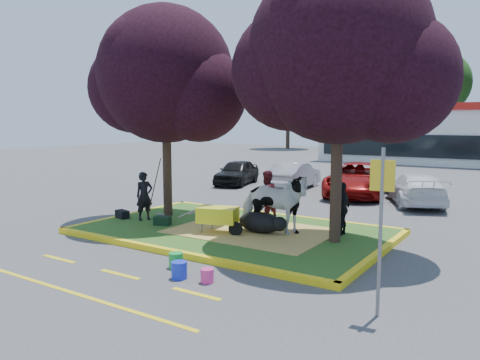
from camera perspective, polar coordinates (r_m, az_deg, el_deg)
The scene contains 31 objects.
ground at distance 13.18m, azimuth -0.76°, elevation -6.57°, with size 90.00×90.00×0.00m, color #424244.
median_island at distance 13.17m, azimuth -0.76°, elevation -6.25°, with size 8.00×5.00×0.15m, color #28581B.
curb_near at distance 11.19m, azimuth -8.24°, elevation -8.75°, with size 8.30×0.16×0.15m, color yellow.
curb_far at distance 15.32m, azimuth 4.65°, elevation -4.36°, with size 8.30×0.16×0.15m, color yellow.
curb_left at distance 15.76m, azimuth -13.20°, elevation -4.21°, with size 0.16×5.30×0.15m, color yellow.
curb_right at distance 11.47m, azimuth 16.60°, elevation -8.58°, with size 0.16×5.30×0.15m, color yellow.
straw_bedding at distance 12.83m, azimuth 1.48°, elevation -6.24°, with size 4.20×3.00×0.01m, color #D7B758.
tree_purple_left at distance 14.88m, azimuth -9.06°, elevation 11.82°, with size 5.06×4.20×6.51m.
tree_purple_right at distance 11.69m, azimuth 12.06°, elevation 14.04°, with size 5.30×4.40×6.82m.
fire_lane_stripe_a at distance 11.61m, azimuth -21.19°, elevation -8.95°, with size 1.10×0.12×0.01m, color yellow.
fire_lane_stripe_b at distance 10.11m, azimuth -14.43°, elevation -11.08°, with size 1.10×0.12×0.01m, color yellow.
fire_lane_stripe_c at distance 8.81m, azimuth -5.35°, elevation -13.65°, with size 1.10×0.12×0.01m, color yellow.
fire_lane_long at distance 9.39m, azimuth -19.96°, elevation -12.72°, with size 6.00×0.10×0.01m, color yellow.
retail_building at distance 38.96m, azimuth 25.67°, elevation 5.16°, with size 20.40×8.40×4.40m.
treeline at distance 48.81m, azimuth 26.65°, elevation 11.81°, with size 46.58×7.80×14.63m.
cow at distance 12.41m, azimuth 4.13°, elevation -2.91°, with size 0.88×1.92×1.62m, color silver.
calf at distance 12.65m, azimuth 2.47°, elevation -5.17°, with size 1.29×0.73×0.56m, color black.
handler at distance 14.45m, azimuth -11.58°, elevation -1.93°, with size 0.53×0.35×1.47m, color black.
visitor_a at distance 13.96m, azimuth 3.23°, elevation -1.98°, with size 0.74×0.58×1.53m, color #47141D.
visitor_b at distance 12.60m, azimuth 12.31°, elevation -3.40°, with size 0.83×0.34×1.41m, color black.
wheelbarrow at distance 12.54m, azimuth -2.68°, elevation -4.31°, with size 1.87×0.90×0.71m.
gear_bag_dark at distance 14.98m, azimuth -14.16°, elevation -4.06°, with size 0.47×0.26×0.24m, color black.
gear_bag_green at distance 13.76m, azimuth -9.44°, elevation -4.91°, with size 0.47×0.29×0.25m, color black.
sign_post at distance 7.69m, azimuth 16.82°, elevation -3.85°, with size 0.38×0.06×2.73m.
bucket_green at distance 10.27m, azimuth -7.81°, elevation -9.67°, with size 0.31×0.31×0.33m, color green.
bucket_pink at distance 9.32m, azimuth -4.02°, elevation -11.57°, with size 0.26×0.26×0.28m, color #E83387.
bucket_blue at distance 9.60m, azimuth -7.42°, elevation -10.84°, with size 0.32×0.32×0.34m, color #1A30D5.
car_black at distance 23.32m, azimuth -0.38°, elevation 0.96°, with size 1.45×3.61×1.23m, color black.
car_silver at distance 21.87m, azimuth 6.63°, elevation 0.54°, with size 1.33×3.83×1.26m, color #94969B.
car_red at distance 20.39m, azimuth 14.19°, elevation 0.09°, with size 2.32×5.03×1.40m, color maroon.
car_white at distance 18.87m, azimuth 20.61°, elevation -1.01°, with size 1.67×4.12×1.20m, color white.
Camera 1 is at (7.15, -10.63, 3.13)m, focal length 35.00 mm.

